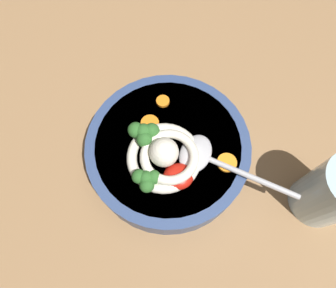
# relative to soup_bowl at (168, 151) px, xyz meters

# --- Properties ---
(table_slab) EXTENTS (1.18, 1.18, 0.04)m
(table_slab) POSITION_rel_soup_bowl_xyz_m (-0.02, 0.04, -0.05)
(table_slab) COLOR #936D47
(table_slab) RESTS_ON ground
(soup_bowl) EXTENTS (0.24, 0.24, 0.06)m
(soup_bowl) POSITION_rel_soup_bowl_xyz_m (0.00, 0.00, 0.00)
(soup_bowl) COLOR #334775
(soup_bowl) RESTS_ON table_slab
(noodle_pile) EXTENTS (0.12, 0.11, 0.05)m
(noodle_pile) POSITION_rel_soup_bowl_xyz_m (-0.01, -0.02, 0.04)
(noodle_pile) COLOR silver
(noodle_pile) RESTS_ON soup_bowl
(soup_spoon) EXTENTS (0.16, 0.12, 0.02)m
(soup_spoon) POSITION_rel_soup_bowl_xyz_m (0.05, -0.03, 0.04)
(soup_spoon) COLOR #B7B7BC
(soup_spoon) RESTS_ON soup_bowl
(chili_sauce_dollop) EXTENTS (0.04, 0.04, 0.02)m
(chili_sauce_dollop) POSITION_rel_soup_bowl_xyz_m (0.01, -0.05, 0.04)
(chili_sauce_dollop) COLOR #B2190F
(chili_sauce_dollop) RESTS_ON soup_bowl
(broccoli_floret_beside_chili) EXTENTS (0.04, 0.04, 0.04)m
(broccoli_floret_beside_chili) POSITION_rel_soup_bowl_xyz_m (-0.03, 0.01, 0.05)
(broccoli_floret_beside_chili) COLOR #7A9E60
(broccoli_floret_beside_chili) RESTS_ON soup_bowl
(broccoli_floret_rear) EXTENTS (0.04, 0.03, 0.03)m
(broccoli_floret_rear) POSITION_rel_soup_bowl_xyz_m (-0.04, -0.05, 0.05)
(broccoli_floret_rear) COLOR #7A9E60
(broccoli_floret_rear) RESTS_ON soup_bowl
(carrot_slice_near_spoon) EXTENTS (0.03, 0.03, 0.01)m
(carrot_slice_near_spoon) POSITION_rel_soup_bowl_xyz_m (-0.02, 0.04, 0.03)
(carrot_slice_near_spoon) COLOR orange
(carrot_slice_near_spoon) RESTS_ON soup_bowl
(carrot_slice_beside_noodles) EXTENTS (0.03, 0.03, 0.00)m
(carrot_slice_beside_noodles) POSITION_rel_soup_bowl_xyz_m (0.08, -0.04, 0.03)
(carrot_slice_beside_noodles) COLOR orange
(carrot_slice_beside_noodles) RESTS_ON soup_bowl
(carrot_slice_extra_a) EXTENTS (0.02, 0.02, 0.01)m
(carrot_slice_extra_a) POSITION_rel_soup_bowl_xyz_m (0.00, 0.07, 0.03)
(carrot_slice_extra_a) COLOR orange
(carrot_slice_extra_a) RESTS_ON soup_bowl
(drinking_glass) EXTENTS (0.08, 0.08, 0.12)m
(drinking_glass) POSITION_rel_soup_bowl_xyz_m (0.21, -0.10, 0.03)
(drinking_glass) COLOR silver
(drinking_glass) RESTS_ON table_slab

